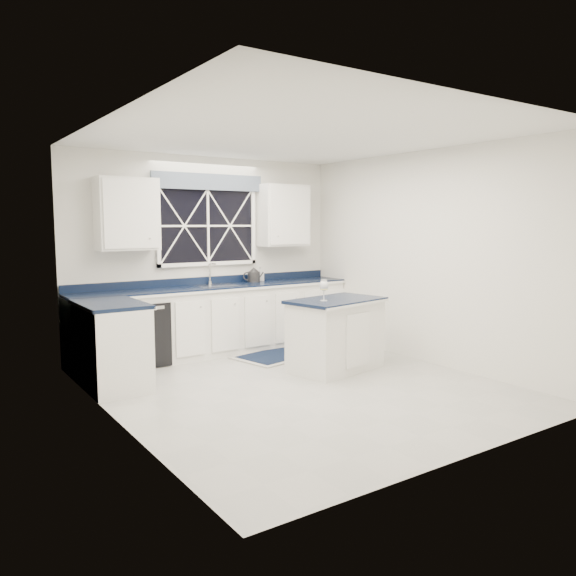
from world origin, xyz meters
TOP-DOWN VIEW (x-y plane):
  - ground at (0.00, 0.00)m, footprint 4.50×4.50m
  - back_wall at (0.00, 2.25)m, footprint 4.00×0.10m
  - base_cabinets at (-0.33, 1.78)m, footprint 3.99×1.60m
  - countertop at (0.00, 1.95)m, footprint 3.98×0.64m
  - dishwasher at (-1.10, 1.95)m, footprint 0.60×0.58m
  - window at (0.00, 2.20)m, footprint 1.65×0.09m
  - upper_cabinets at (0.00, 2.08)m, footprint 3.10×0.34m
  - faucet at (0.00, 2.14)m, footprint 0.05×0.20m
  - island at (0.79, 0.35)m, footprint 1.29×0.92m
  - rug at (0.65, 1.35)m, footprint 1.38×1.00m
  - kettle at (0.66, 2.08)m, footprint 0.28×0.24m
  - wine_glass at (0.56, 0.30)m, footprint 0.11×0.11m
  - soap_bottle at (0.82, 2.17)m, footprint 0.10×0.10m

SIDE VIEW (x-z plane):
  - ground at x=0.00m, z-range 0.00..0.00m
  - rug at x=0.65m, z-range 0.00..0.02m
  - dishwasher at x=-1.10m, z-range 0.00..0.82m
  - island at x=0.79m, z-range 0.00..0.88m
  - base_cabinets at x=-0.33m, z-range 0.00..0.90m
  - countertop at x=0.00m, z-range 0.90..0.94m
  - kettle at x=0.66m, z-range 0.93..1.14m
  - soap_bottle at x=0.82m, z-range 0.94..1.14m
  - wine_glass at x=0.56m, z-range 0.92..1.17m
  - faucet at x=0.00m, z-range 0.95..1.25m
  - back_wall at x=0.00m, z-range 0.00..2.70m
  - window at x=0.00m, z-range 1.20..2.46m
  - upper_cabinets at x=0.00m, z-range 1.45..2.35m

